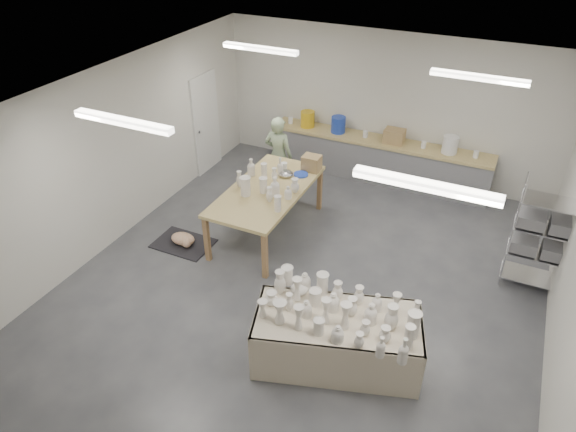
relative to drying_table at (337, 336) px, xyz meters
The scene contains 9 objects.
room 2.42m from the drying_table, 127.60° to the left, with size 8.00×8.02×3.00m.
back_counter 5.11m from the drying_table, 101.22° to the left, with size 4.60×0.60×1.24m.
wire_shelf 3.55m from the drying_table, 50.99° to the left, with size 0.88×0.48×1.80m.
drying_table is the anchor object (origin of this frame).
work_table 3.18m from the drying_table, 132.08° to the left, with size 1.21×2.42×1.25m.
rug 3.59m from the drying_table, 158.77° to the left, with size 1.00×0.70×0.02m, color black.
cat 3.56m from the drying_table, 158.86° to the left, with size 0.46×0.34×0.19m.
potter 4.53m from the drying_table, 125.60° to the left, with size 0.59×0.39×1.61m, color #92A983.
red_stool 4.74m from the drying_table, 123.70° to the left, with size 0.40×0.40×0.34m.
Camera 1 is at (2.41, -5.84, 5.33)m, focal length 32.00 mm.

